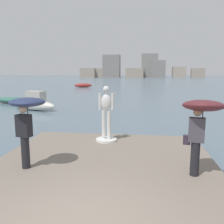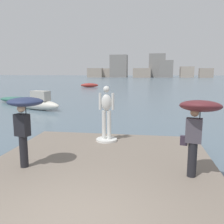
{
  "view_description": "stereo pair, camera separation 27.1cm",
  "coord_description": "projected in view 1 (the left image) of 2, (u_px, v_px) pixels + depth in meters",
  "views": [
    {
      "loc": [
        1.03,
        -3.62,
        2.98
      ],
      "look_at": [
        0.0,
        4.95,
        1.55
      ],
      "focal_mm": 38.63,
      "sensor_mm": 36.0,
      "label": 1
    },
    {
      "loc": [
        1.3,
        -3.58,
        2.98
      ],
      "look_at": [
        0.0,
        4.95,
        1.55
      ],
      "focal_mm": 38.63,
      "sensor_mm": 36.0,
      "label": 2
    }
  ],
  "objects": [
    {
      "name": "ground_plane",
      "position": [
        135.0,
        89.0,
        43.33
      ],
      "size": [
        400.0,
        400.0,
        0.0
      ],
      "primitive_type": "plane",
      "color": "slate"
    },
    {
      "name": "statue_white_figure",
      "position": [
        106.0,
        118.0,
        9.01
      ],
      "size": [
        0.79,
        0.79,
        2.08
      ],
      "color": "silver",
      "rests_on": "pier"
    },
    {
      "name": "onlooker_right",
      "position": [
        201.0,
        116.0,
        5.86
      ],
      "size": [
        1.18,
        1.2,
        1.98
      ],
      "color": "black",
      "rests_on": "pier"
    },
    {
      "name": "pier",
      "position": [
        95.0,
        191.0,
        5.69
      ],
      "size": [
        6.43,
        9.21,
        0.4
      ],
      "primitive_type": "cube",
      "color": "slate",
      "rests_on": "ground"
    },
    {
      "name": "boat_leftward",
      "position": [
        34.0,
        103.0,
        19.07
      ],
      "size": [
        4.4,
        2.41,
        1.52
      ],
      "color": "silver",
      "rests_on": "ground"
    },
    {
      "name": "boat_mid",
      "position": [
        16.0,
        100.0,
        23.19
      ],
      "size": [
        5.72,
        2.57,
        0.6
      ],
      "color": "#336B5B",
      "rests_on": "ground"
    },
    {
      "name": "onlooker_left",
      "position": [
        26.0,
        114.0,
        6.33
      ],
      "size": [
        1.13,
        1.13,
        1.93
      ],
      "color": "black",
      "rests_on": "pier"
    },
    {
      "name": "distant_skyline",
      "position": [
        136.0,
        69.0,
        140.07
      ],
      "size": [
        71.08,
        12.6,
        13.39
      ],
      "color": "gray",
      "rests_on": "ground"
    },
    {
      "name": "boat_near",
      "position": [
        83.0,
        85.0,
        48.28
      ],
      "size": [
        3.64,
        1.7,
        0.79
      ],
      "color": "#9E2D28",
      "rests_on": "ground"
    }
  ]
}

